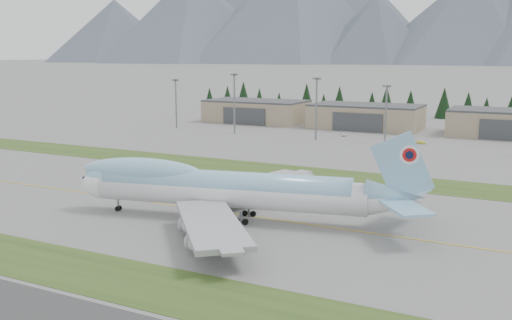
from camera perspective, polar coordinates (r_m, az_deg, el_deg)
The scene contains 12 objects.
ground at distance 118.55m, azimuth -2.32°, elevation -5.40°, with size 7000.00×7000.00×0.00m, color gray.
grass_strip_near at distance 89.04m, azimuth -14.51°, elevation -11.20°, with size 400.00×14.00×0.08m, color #2F4A1A.
grass_strip_far at distance 158.26m, azimuth 5.62°, elevation -1.41°, with size 400.00×18.00×0.08m, color #2F4A1A.
taxiway_line_main at distance 118.55m, azimuth -2.32°, elevation -5.40°, with size 400.00×0.40×0.02m, color gold.
boeing_747_freighter at distance 113.55m, azimuth -3.12°, elevation -2.84°, with size 72.60×61.10×19.05m.
hangar_left at distance 280.62m, azimuth 0.05°, elevation 4.92°, with size 48.00×26.60×10.80m.
hangar_center at distance 260.69m, azimuth 10.94°, elevation 4.31°, with size 48.00×26.60×10.80m.
hangar_right at distance 251.18m, azimuth 24.23°, elevation 3.35°, with size 48.00×26.60×10.80m.
floodlight_masts at distance 217.90m, azimuth 10.00°, elevation 5.91°, with size 172.04×9.12×24.96m.
service_vehicle_a at distance 234.58m, azimuth 8.72°, elevation 2.39°, with size 1.49×3.69×1.26m, color white.
service_vehicle_b at distance 220.19m, azimuth 16.18°, elevation 1.57°, with size 1.24×3.53×1.17m, color gold.
conifer_belt at distance 319.08m, azimuth 15.10°, elevation 5.54°, with size 279.75×16.25×16.72m.
Camera 1 is at (55.58, -99.61, 32.30)m, focal length 40.00 mm.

